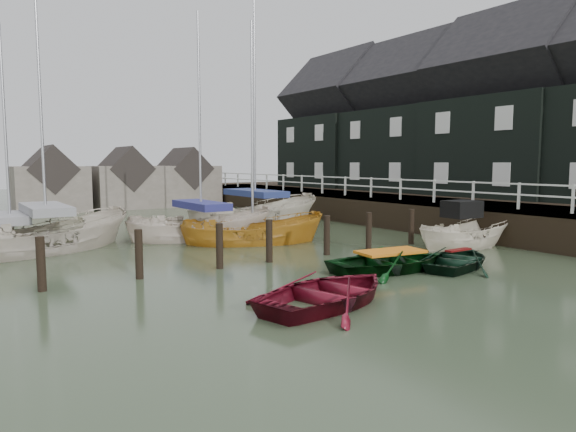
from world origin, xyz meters
TOP-DOWN VIEW (x-y plane):
  - ground at (0.00, 0.00)m, footprint 120.00×120.00m
  - pier at (9.48, 10.00)m, footprint 3.04×32.00m
  - land_strip at (15.00, 10.00)m, footprint 14.00×38.00m
  - quay_houses at (14.99, 8.66)m, footprint 6.52×28.14m
  - mooring_pilings at (-1.11, 3.00)m, footprint 13.72×0.22m
  - far_sheds at (0.83, 26.00)m, footprint 14.00×4.08m
  - rowboat_red at (-2.68, -2.01)m, footprint 4.65×3.81m
  - rowboat_green at (1.16, -0.14)m, footprint 4.33×3.37m
  - rowboat_dkgreen at (3.33, -0.93)m, footprint 4.17×3.58m
  - motorboat at (6.55, 1.24)m, footprint 4.58×2.04m
  - sailboat_a at (-6.85, 9.41)m, footprint 7.25×4.74m
  - sailboat_b at (-0.84, 9.04)m, footprint 6.62×3.75m
  - sailboat_c at (0.40, 6.81)m, footprint 6.19×4.31m
  - sailboat_d at (3.23, 11.41)m, footprint 7.52×2.90m
  - sailboat_e at (-7.97, 9.89)m, footprint 5.45×2.38m

SIDE VIEW (x-z plane):
  - ground at x=0.00m, z-range 0.00..0.00m
  - land_strip at x=15.00m, z-range -0.75..0.75m
  - rowboat_red at x=-2.68m, z-range -0.42..0.42m
  - rowboat_green at x=1.16m, z-range -0.41..0.41m
  - rowboat_dkgreen at x=3.33m, z-range -0.36..0.36m
  - sailboat_c at x=0.40m, z-range -4.92..4.95m
  - sailboat_d at x=3.23m, z-range -6.41..6.53m
  - sailboat_a at x=-6.85m, z-range -5.88..6.00m
  - sailboat_b at x=-0.84m, z-range -5.26..5.39m
  - sailboat_e at x=-7.97m, z-range -4.50..4.63m
  - motorboat at x=6.55m, z-range -1.24..1.42m
  - mooring_pilings at x=-1.11m, z-range -0.40..1.40m
  - pier at x=9.48m, z-range -0.64..2.06m
  - far_sheds at x=0.83m, z-range -0.34..4.06m
  - quay_houses at x=14.99m, z-range 0.68..10.68m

